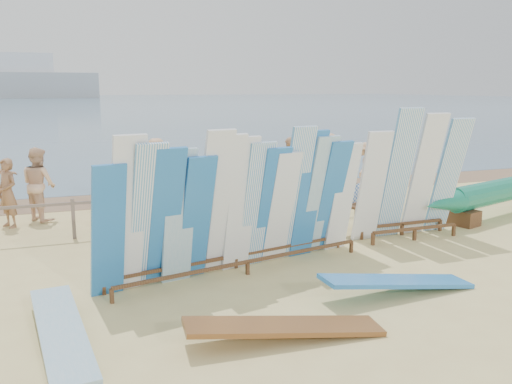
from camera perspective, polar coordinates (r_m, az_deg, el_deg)
name	(u,v)px	position (r m, az deg, el deg)	size (l,w,h in m)	color
ground	(194,270)	(10.09, -6.53, -8.21)	(160.00, 160.00, 0.00)	#D8C57D
ocean	(68,102)	(137.35, -19.14, 8.96)	(320.00, 240.00, 0.02)	#486680
wet_sand_strip	(139,197)	(16.95, -12.17, -0.53)	(40.00, 2.60, 0.01)	#816249
distant_ship	(24,81)	(189.56, -23.20, 10.67)	(45.00, 8.00, 14.00)	#999EA3
fence	(164,204)	(12.76, -9.71, -1.29)	(12.08, 0.08, 0.90)	#756358
main_surfboard_rack	(241,208)	(9.66, -1.63, -1.70)	(5.31, 1.70, 2.63)	brown
side_surfboard_rack	(412,180)	(12.34, 16.08, 1.26)	(2.57, 0.83, 2.90)	brown
outrigger_canoe	(506,191)	(15.64, 24.78, 0.08)	(6.74, 2.66, 0.98)	brown
vendor_table	(357,217)	(12.56, 10.62, -2.65)	(1.04, 0.89, 1.17)	brown
flat_board_a	(62,341)	(7.87, -19.74, -14.51)	(0.56, 2.70, 0.07)	#80B1CD
flat_board_d	(397,294)	(9.24, 14.65, -10.32)	(0.56, 2.70, 0.07)	blue
flat_board_c	(285,339)	(7.49, 3.08, -15.17)	(0.56, 2.70, 0.07)	brown
beach_chair_left	(130,216)	(13.42, -13.08, -2.45)	(0.66, 0.67, 0.87)	red
beach_chair_right	(237,203)	(14.58, -1.99, -1.18)	(0.66, 0.67, 0.82)	red
stroller	(247,194)	(14.55, -1.01, -0.26)	(0.60, 0.86, 1.18)	red
beachgoer_3	(157,171)	(15.88, -10.39, 2.21)	(1.21, 0.50, 1.88)	tan
beachgoer_4	(117,184)	(14.48, -14.41, 0.81)	(0.98, 0.43, 1.68)	#8C6042
beachgoer_extra_0	(364,166)	(17.96, 11.31, 2.67)	(1.01, 0.42, 1.56)	tan
beachgoer_7	(289,166)	(16.73, 3.49, 2.70)	(0.66, 0.36, 1.81)	#8C6042
beachgoer_6	(183,180)	(14.45, -7.69, 1.26)	(0.87, 0.42, 1.79)	tan
beachgoer_1	(8,193)	(14.16, -24.68, -0.10)	(0.61, 0.33, 1.66)	#8C6042
beachgoer_8	(264,180)	(14.70, 0.81, 1.31)	(0.82, 0.39, 1.68)	beige
beachgoer_9	(328,163)	(17.39, 7.59, 3.06)	(1.22, 0.50, 1.89)	tan
beachgoer_5	(121,174)	(15.80, -13.98, 1.90)	(1.68, 0.54, 1.81)	beige
beachgoer_2	(39,184)	(14.58, -21.89, 0.78)	(0.90, 0.43, 1.85)	beige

